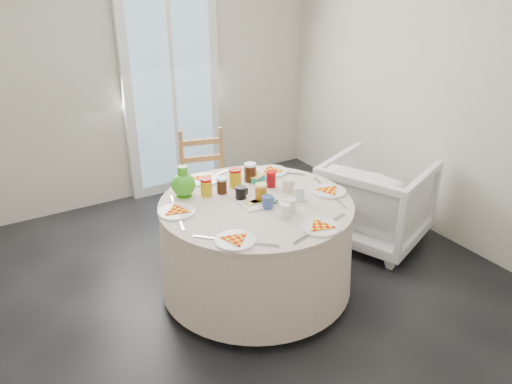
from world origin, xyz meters
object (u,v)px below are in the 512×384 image
table (256,246)px  armchair (376,200)px  wooden_chair (206,183)px  green_pitcher (183,177)px

table → armchair: 1.25m
table → wooden_chair: wooden_chair is taller
wooden_chair → armchair: size_ratio=1.12×
table → armchair: (1.25, 0.09, 0.02)m
table → green_pitcher: (-0.38, 0.35, 0.49)m
armchair → green_pitcher: green_pitcher is taller
wooden_chair → armchair: (1.16, -0.90, -0.08)m
table → wooden_chair: bearing=84.6°
armchair → wooden_chair: bearing=30.2°
table → green_pitcher: size_ratio=6.31×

